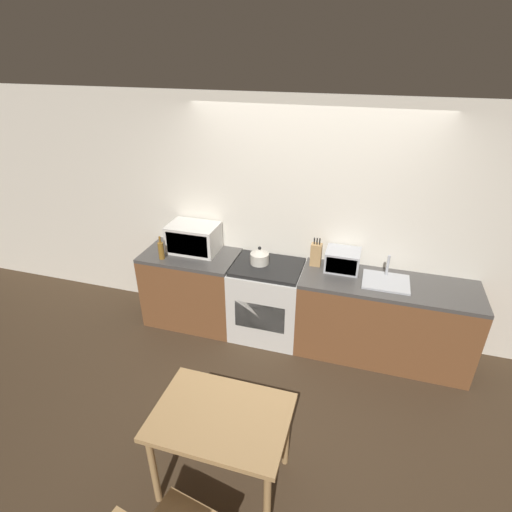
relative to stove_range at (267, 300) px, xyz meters
The scene contains 12 objects.
ground_plane 0.94m from the stove_range, 65.37° to the right, with size 16.00×16.00×0.00m, color #3D2D1E.
wall_back 0.98m from the stove_range, 44.82° to the left, with size 10.00×0.06×2.60m.
counter_left_run 0.92m from the stove_range, behind, with size 1.07×0.62×0.90m.
counter_right_run 1.26m from the stove_range, ahead, with size 1.76×0.62×0.90m.
stove_range is the anchor object (origin of this frame).
kettle 0.55m from the stove_range, 165.53° to the left, with size 0.20×0.20×0.20m.
microwave 1.09m from the stove_range, behind, with size 0.56×0.38×0.32m.
bottle 1.30m from the stove_range, behind, with size 0.06×0.06×0.27m.
knife_block 0.78m from the stove_range, 18.09° to the left, with size 0.11×0.09×0.32m.
toaster_oven 0.96m from the stove_range, 10.65° to the left, with size 0.35×0.29×0.22m.
sink_basin 1.31m from the stove_range, ahead, with size 0.45×0.37×0.24m.
dining_table 1.85m from the stove_range, 84.89° to the right, with size 0.95×0.68×0.73m.
Camera 1 is at (0.61, -2.86, 3.00)m, focal length 28.00 mm.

